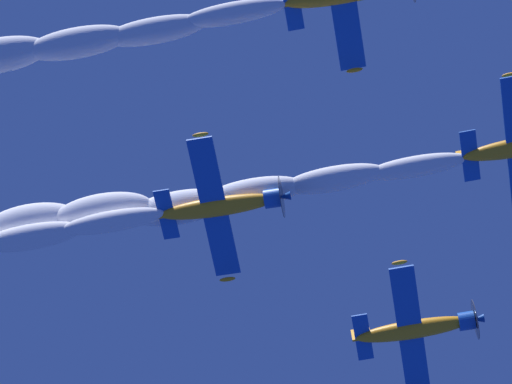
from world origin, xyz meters
name	(u,v)px	position (x,y,z in m)	size (l,w,h in m)	color
airplane_left_wingman	(418,329)	(19.16, 2.81, 70.48)	(9.26, 8.67, 3.00)	orange
airplane_slot_tail	(222,206)	(16.13, 18.36, 70.46)	(9.24, 8.62, 3.23)	orange
smoke_trail_lead	(53,226)	(22.64, 28.15, 72.60)	(26.22, 38.18, 3.54)	white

